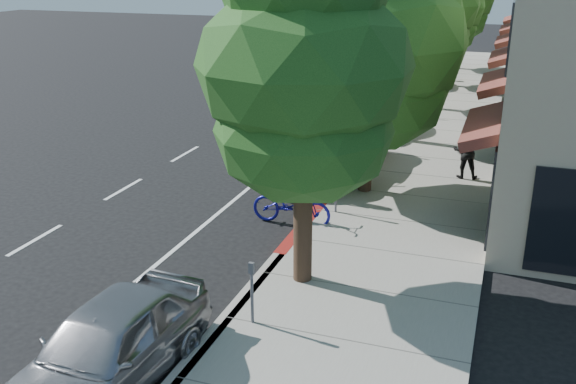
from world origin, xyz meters
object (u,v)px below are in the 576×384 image
at_px(silver_suv, 325,149).
at_px(dark_sedan, 371,115).
at_px(street_tree_2, 407,17).
at_px(street_tree_3, 430,7).
at_px(street_tree_4, 444,8).
at_px(cyclist, 315,173).
at_px(street_tree_1, 371,47).
at_px(street_tree_0, 304,72).
at_px(dark_suv_far, 396,60).
at_px(bicycle, 291,204).
at_px(near_car_a, 107,347).
at_px(white_pickup, 410,74).
at_px(pedestrian, 466,151).

height_order(silver_suv, dark_sedan, silver_suv).
distance_m(street_tree_2, silver_suv, 6.17).
distance_m(street_tree_3, street_tree_4, 6.02).
height_order(street_tree_3, cyclist, street_tree_3).
xyz_separation_m(street_tree_1, dark_sedan, (-1.40, 7.20, -3.64)).
distance_m(street_tree_0, dark_suv_far, 28.60).
bearing_deg(street_tree_4, cyclist, -93.76).
bearing_deg(street_tree_4, bicycle, -93.65).
xyz_separation_m(street_tree_2, near_car_a, (-1.92, -16.38, -3.95)).
distance_m(street_tree_1, white_pickup, 17.43).
bearing_deg(street_tree_1, pedestrian, 38.67).
xyz_separation_m(bicycle, dark_sedan, (-0.07, 10.08, 0.17)).
relative_size(street_tree_4, silver_suv, 1.14).
bearing_deg(near_car_a, street_tree_0, 70.02).
height_order(street_tree_2, near_car_a, street_tree_2).
bearing_deg(street_tree_3, street_tree_1, -90.00).
xyz_separation_m(cyclist, near_car_a, (-0.67, -9.38, -0.10)).
bearing_deg(street_tree_4, white_pickup, -144.46).
relative_size(street_tree_4, dark_sedan, 1.52).
distance_m(dark_sedan, white_pickup, 9.80).
relative_size(street_tree_3, dark_suv_far, 1.76).
bearing_deg(pedestrian, white_pickup, -79.18).
bearing_deg(dark_suv_far, street_tree_0, -86.75).
relative_size(cyclist, dark_sedan, 0.38).
distance_m(silver_suv, near_car_a, 11.88).
height_order(street_tree_0, dark_sedan, street_tree_0).
height_order(street_tree_2, dark_sedan, street_tree_2).
relative_size(silver_suv, dark_suv_far, 1.41).
bearing_deg(street_tree_4, dark_sedan, -97.39).
height_order(cyclist, bicycle, cyclist).
relative_size(cyclist, dark_suv_far, 0.40).
distance_m(bicycle, white_pickup, 19.88).
bearing_deg(cyclist, street_tree_3, -25.46).
bearing_deg(white_pickup, bicycle, -94.58).
height_order(white_pickup, pedestrian, pedestrian).
bearing_deg(near_car_a, white_pickup, 92.56).
height_order(cyclist, dark_sedan, cyclist).
relative_size(street_tree_3, dark_sedan, 1.67).
height_order(street_tree_1, pedestrian, street_tree_1).
xyz_separation_m(street_tree_1, cyclist, (-1.25, -1.00, -3.53)).
bearing_deg(street_tree_4, street_tree_2, -90.00).
bearing_deg(pedestrian, cyclist, 33.98).
distance_m(bicycle, pedestrian, 6.49).
distance_m(street_tree_2, bicycle, 9.88).
distance_m(dark_suv_far, pedestrian, 20.81).
bearing_deg(white_pickup, street_tree_0, -91.30).
bearing_deg(pedestrian, dark_sedan, -55.40).
xyz_separation_m(street_tree_3, bicycle, (-1.33, -14.88, -4.08)).
bearing_deg(cyclist, near_car_a, 155.94).
bearing_deg(dark_suv_far, cyclist, -88.46).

